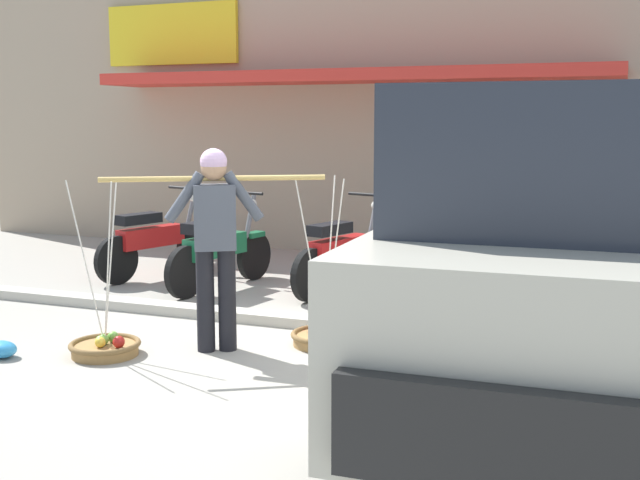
% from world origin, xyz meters
% --- Properties ---
extents(ground_plane, '(90.00, 90.00, 0.00)m').
position_xyz_m(ground_plane, '(0.00, 0.00, 0.00)').
color(ground_plane, '#9E998C').
extents(sidewalk_curb, '(20.00, 0.24, 0.10)m').
position_xyz_m(sidewalk_curb, '(0.00, 0.70, 0.05)').
color(sidewalk_curb, '#BAB4A5').
rests_on(sidewalk_curb, ground).
extents(fruit_vendor, '(1.61, 0.97, 1.70)m').
position_xyz_m(fruit_vendor, '(-0.39, -0.27, 0.98)').
color(fruit_vendor, black).
rests_on(fruit_vendor, ground).
extents(fruit_basket_left_side, '(0.59, 0.59, 1.45)m').
position_xyz_m(fruit_basket_left_side, '(0.40, 0.20, 0.08)').
color(fruit_basket_left_side, '#9E7542').
rests_on(fruit_basket_left_side, ground).
extents(fruit_basket_right_side, '(0.59, 0.59, 1.45)m').
position_xyz_m(fruit_basket_right_side, '(-1.18, -0.73, 0.08)').
color(fruit_basket_right_side, '#9E7542').
rests_on(fruit_basket_right_side, ground).
extents(motorcycle_nearest_shop, '(0.72, 1.75, 1.09)m').
position_xyz_m(motorcycle_nearest_shop, '(-2.60, 2.26, 0.45)').
color(motorcycle_nearest_shop, black).
rests_on(motorcycle_nearest_shop, ground).
extents(motorcycle_second_in_row, '(0.57, 1.80, 1.09)m').
position_xyz_m(motorcycle_second_in_row, '(-1.53, 1.91, 0.45)').
color(motorcycle_second_in_row, black).
rests_on(motorcycle_second_in_row, ground).
extents(motorcycle_third_in_row, '(0.70, 1.76, 1.09)m').
position_xyz_m(motorcycle_third_in_row, '(-0.15, 2.24, 0.45)').
color(motorcycle_third_in_row, black).
rests_on(motorcycle_third_in_row, ground).
extents(parked_truck, '(2.25, 4.85, 2.10)m').
position_xyz_m(parked_truck, '(2.41, -0.57, 1.13)').
color(parked_truck, beige).
rests_on(parked_truck, ground).
extents(storefront_building, '(13.00, 6.00, 4.20)m').
position_xyz_m(storefront_building, '(-0.87, 7.28, 2.10)').
color(storefront_building, tan).
rests_on(storefront_building, ground).
extents(plastic_litter_bag, '(0.28, 0.22, 0.14)m').
position_xyz_m(plastic_litter_bag, '(-1.94, -1.09, 0.07)').
color(plastic_litter_bag, '#3393D1').
rests_on(plastic_litter_bag, ground).
extents(wooden_crate, '(0.44, 0.36, 0.32)m').
position_xyz_m(wooden_crate, '(1.38, 2.35, 0.16)').
color(wooden_crate, olive).
rests_on(wooden_crate, ground).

